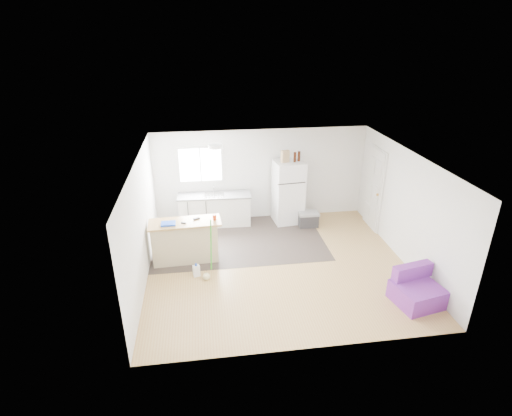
{
  "coord_description": "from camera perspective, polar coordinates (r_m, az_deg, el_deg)",
  "views": [
    {
      "loc": [
        -1.49,
        -7.24,
        4.66
      ],
      "look_at": [
        -0.38,
        0.7,
        1.07
      ],
      "focal_mm": 28.0,
      "sensor_mm": 36.0,
      "label": 1
    }
  ],
  "objects": [
    {
      "name": "room",
      "position": [
        8.16,
        3.34,
        -1.02
      ],
      "size": [
        5.51,
        5.01,
        2.41
      ],
      "color": "#AB7E48",
      "rests_on": "ground"
    },
    {
      "name": "vinyl_zone",
      "position": [
        9.72,
        -2.46,
        -4.56
      ],
      "size": [
        4.05,
        2.5,
        0.0
      ],
      "primitive_type": "cube",
      "color": "#382F2A",
      "rests_on": "floor"
    },
    {
      "name": "window",
      "position": [
        10.21,
        -7.95,
        6.15
      ],
      "size": [
        1.18,
        0.06,
        0.98
      ],
      "color": "white",
      "rests_on": "back_wall"
    },
    {
      "name": "interior_door",
      "position": [
        10.41,
        16.53,
        2.59
      ],
      "size": [
        0.11,
        0.92,
        2.1
      ],
      "color": "white",
      "rests_on": "right_wall"
    },
    {
      "name": "ceiling_fixture",
      "position": [
        8.75,
        -5.83,
        8.75
      ],
      "size": [
        0.3,
        0.3,
        0.07
      ],
      "primitive_type": "cylinder",
      "color": "white",
      "rests_on": "ceiling"
    },
    {
      "name": "kitchen_cabinets",
      "position": [
        10.36,
        -5.89,
        -0.17
      ],
      "size": [
        1.88,
        0.66,
        1.1
      ],
      "rotation": [
        0.0,
        0.0,
        -0.04
      ],
      "color": "white",
      "rests_on": "floor"
    },
    {
      "name": "peninsula",
      "position": [
        8.82,
        -10.11,
        -4.64
      ],
      "size": [
        1.55,
        0.65,
        0.94
      ],
      "rotation": [
        0.0,
        0.0,
        0.05
      ],
      "color": "tan",
      "rests_on": "floor"
    },
    {
      "name": "refrigerator",
      "position": [
        10.36,
        4.62,
        2.3
      ],
      "size": [
        0.79,
        0.76,
        1.65
      ],
      "rotation": [
        0.0,
        0.0,
        0.1
      ],
      "color": "white",
      "rests_on": "floor"
    },
    {
      "name": "cooler",
      "position": [
        10.38,
        7.45,
        -1.55
      ],
      "size": [
        0.52,
        0.35,
        0.4
      ],
      "rotation": [
        0.0,
        0.0,
        -0.0
      ],
      "color": "#2B2B2D",
      "rests_on": "floor"
    },
    {
      "name": "purple_seat",
      "position": [
        8.12,
        21.93,
        -10.9
      ],
      "size": [
        0.93,
        0.9,
        0.66
      ],
      "rotation": [
        0.0,
        0.0,
        0.2
      ],
      "color": "#742E97",
      "rests_on": "floor"
    },
    {
      "name": "cleaner_jug",
      "position": [
        8.4,
        -8.51,
        -8.84
      ],
      "size": [
        0.16,
        0.13,
        0.3
      ],
      "rotation": [
        0.0,
        0.0,
        0.31
      ],
      "color": "white",
      "rests_on": "floor"
    },
    {
      "name": "mop",
      "position": [
        8.24,
        -6.94,
        -8.59
      ],
      "size": [
        0.24,
        0.38,
        1.37
      ],
      "rotation": [
        0.0,
        0.0,
        0.11
      ],
      "color": "green",
      "rests_on": "floor"
    },
    {
      "name": "red_cup",
      "position": [
        8.58,
        -5.95,
        -1.32
      ],
      "size": [
        0.09,
        0.09,
        0.12
      ],
      "primitive_type": "cylinder",
      "rotation": [
        0.0,
        0.0,
        -0.17
      ],
      "color": "red",
      "rests_on": "peninsula"
    },
    {
      "name": "blue_tray",
      "position": [
        8.55,
        -12.42,
        -2.19
      ],
      "size": [
        0.3,
        0.23,
        0.04
      ],
      "primitive_type": "cube",
      "rotation": [
        0.0,
        0.0,
        0.02
      ],
      "color": "blue",
      "rests_on": "peninsula"
    },
    {
      "name": "tool_a",
      "position": [
        8.67,
        -8.49,
        -1.5
      ],
      "size": [
        0.15,
        0.1,
        0.03
      ],
      "primitive_type": "cube",
      "rotation": [
        0.0,
        0.0,
        0.41
      ],
      "color": "black",
      "rests_on": "peninsula"
    },
    {
      "name": "tool_b",
      "position": [
        8.53,
        -10.31,
        -2.11
      ],
      "size": [
        0.11,
        0.07,
        0.03
      ],
      "primitive_type": "cube",
      "rotation": [
        0.0,
        0.0,
        -0.36
      ],
      "color": "black",
      "rests_on": "peninsula"
    },
    {
      "name": "cardboard_box",
      "position": [
        9.98,
        4.18,
        7.37
      ],
      "size": [
        0.22,
        0.16,
        0.3
      ],
      "primitive_type": "cube",
      "rotation": [
        0.0,
        0.0,
        0.33
      ],
      "color": "tan",
      "rests_on": "refrigerator"
    },
    {
      "name": "bottle_left",
      "position": [
        10.02,
        5.58,
        7.25
      ],
      "size": [
        0.07,
        0.07,
        0.25
      ],
      "primitive_type": "cylinder",
      "rotation": [
        0.0,
        0.0,
        0.05
      ],
      "color": "#3A180A",
      "rests_on": "refrigerator"
    },
    {
      "name": "bottle_right",
      "position": [
        10.11,
        6.16,
        7.36
      ],
      "size": [
        0.08,
        0.08,
        0.25
      ],
      "primitive_type": "cylinder",
      "rotation": [
        0.0,
        0.0,
        -0.13
      ],
      "color": "#3A180A",
      "rests_on": "refrigerator"
    }
  ]
}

